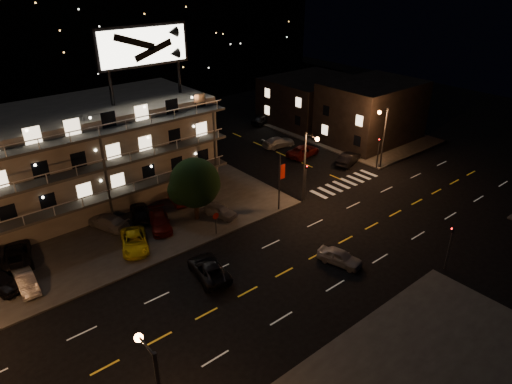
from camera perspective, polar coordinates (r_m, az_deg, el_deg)
ground at (r=40.78m, az=5.62°, el=-8.89°), size 140.00×140.00×0.00m
curb_nw at (r=49.93m, az=-23.18°, el=-3.83°), size 44.00×24.00×0.15m
curb_ne at (r=72.91m, az=11.35°, el=7.39°), size 16.00×24.00×0.15m
motel at (r=52.12m, az=-21.41°, el=4.28°), size 28.00×13.80×18.10m
side_bldg_front at (r=69.34m, az=14.21°, el=9.72°), size 14.06×10.00×8.50m
side_bldg_back at (r=76.89m, az=6.94°, el=11.41°), size 14.06×12.00×7.00m
streetlight_nc at (r=48.56m, az=6.41°, el=3.94°), size 0.44×1.92×8.00m
streetlight_ne at (r=58.78m, az=15.58°, el=7.23°), size 1.92×0.44×8.00m
signal_nw at (r=50.21m, az=6.22°, el=1.76°), size 0.20×0.27×4.60m
signal_sw at (r=41.80m, az=23.08°, el=-6.00°), size 0.20×0.27×4.60m
signal_ne at (r=59.58m, az=15.07°, el=5.10°), size 0.27×0.20×4.60m
banner_north at (r=47.29m, az=3.01°, el=1.38°), size 0.83×0.16×6.40m
stop_sign at (r=43.74m, az=-5.05°, el=-3.50°), size 0.91×0.11×2.61m
tree at (r=45.49m, az=-7.70°, el=0.96°), size 5.22×5.03×6.58m
lot_car_0 at (r=42.46m, az=-29.37°, el=-9.70°), size 3.12×4.63×1.46m
lot_car_1 at (r=41.57m, az=-26.81°, el=-10.00°), size 1.54×3.96×1.29m
lot_car_2 at (r=43.45m, az=-14.97°, el=-5.98°), size 3.95×5.44×1.37m
lot_car_3 at (r=46.07m, az=-11.93°, el=-3.60°), size 3.45×5.09×1.37m
lot_car_4 at (r=47.21m, az=-4.51°, el=-2.33°), size 2.44×3.96×1.26m
lot_car_6 at (r=45.31m, az=-27.83°, el=-6.91°), size 3.53×5.80×1.50m
lot_car_7 at (r=47.37m, az=-18.03°, el=-3.51°), size 3.27×5.11×1.38m
lot_car_8 at (r=48.07m, az=-14.37°, el=-2.44°), size 3.21×4.72×1.49m
lot_car_9 at (r=50.58m, az=-9.83°, el=-0.41°), size 2.54×4.78×1.50m
side_car_0 at (r=60.80m, az=11.48°, el=4.11°), size 4.96×2.95×1.54m
side_car_1 at (r=62.50m, az=5.91°, el=5.11°), size 5.50×3.11×1.45m
side_car_2 at (r=65.52m, az=2.84°, el=6.25°), size 5.11×2.54×1.43m
side_car_3 at (r=75.18m, az=0.72°, el=9.07°), size 4.82×3.09×1.53m
road_car_east at (r=40.89m, az=10.43°, el=-7.99°), size 2.60×4.26×1.36m
road_car_west at (r=38.99m, az=-5.96°, el=-9.51°), size 3.33×5.50×1.43m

